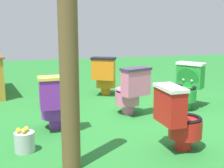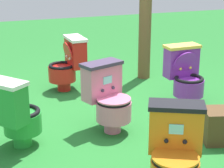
# 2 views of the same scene
# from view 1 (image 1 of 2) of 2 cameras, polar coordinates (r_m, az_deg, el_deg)

# --- Properties ---
(ground) EXTENTS (14.00, 14.00, 0.00)m
(ground) POSITION_cam_1_polar(r_m,az_deg,el_deg) (4.73, 2.73, -6.06)
(ground) COLOR #26752D
(toilet_red) EXTENTS (0.45, 0.52, 0.73)m
(toilet_red) POSITION_cam_1_polar(r_m,az_deg,el_deg) (3.61, 11.55, -5.75)
(toilet_red) COLOR red
(toilet_red) RESTS_ON ground
(toilet_green) EXTENTS (0.62, 0.64, 0.73)m
(toilet_green) POSITION_cam_1_polar(r_m,az_deg,el_deg) (5.30, 13.07, -0.23)
(toilet_green) COLOR green
(toilet_green) RESTS_ON ground
(toilet_purple) EXTENTS (0.51, 0.44, 0.73)m
(toilet_purple) POSITION_cam_1_polar(r_m,az_deg,el_deg) (4.22, -9.85, -3.13)
(toilet_purple) COLOR purple
(toilet_purple) RESTS_ON ground
(toilet_orange) EXTENTS (0.62, 0.58, 0.73)m
(toilet_orange) POSITION_cam_1_polar(r_m,az_deg,el_deg) (6.02, -1.27, 1.45)
(toilet_orange) COLOR orange
(toilet_orange) RESTS_ON ground
(toilet_pink) EXTENTS (0.60, 0.55, 0.73)m
(toilet_pink) POSITION_cam_1_polar(r_m,az_deg,el_deg) (4.82, 3.36, -1.15)
(toilet_pink) COLOR pink
(toilet_pink) RESTS_ON ground
(wooden_post) EXTENTS (0.18, 0.18, 1.89)m
(wooden_post) POSITION_cam_1_polar(r_m,az_deg,el_deg) (3.00, -7.54, 2.13)
(wooden_post) COLOR brown
(wooden_post) RESTS_ON ground
(small_crate) EXTENTS (0.39, 0.44, 0.34)m
(small_crate) POSITION_cam_1_polar(r_m,az_deg,el_deg) (5.29, -8.96, -2.36)
(small_crate) COLOR brown
(small_crate) RESTS_ON ground
(lemon_bucket) EXTENTS (0.22, 0.22, 0.28)m
(lemon_bucket) POSITION_cam_1_polar(r_m,az_deg,el_deg) (3.70, -15.11, -9.70)
(lemon_bucket) COLOR #B7B7BF
(lemon_bucket) RESTS_ON ground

